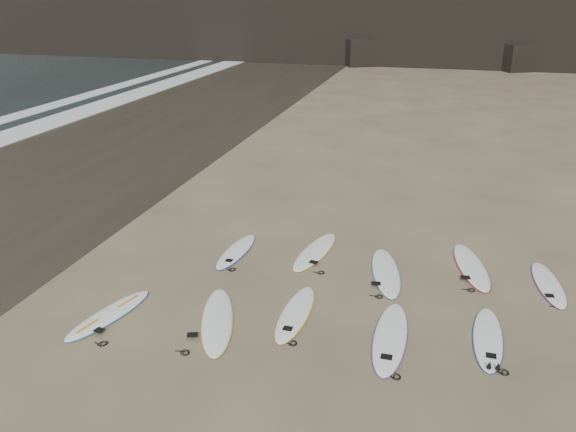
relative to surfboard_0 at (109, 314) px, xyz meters
name	(u,v)px	position (x,y,z in m)	size (l,w,h in m)	color
ground	(322,319)	(4.65, 1.15, -0.04)	(240.00, 240.00, 0.00)	#897559
wet_sand	(80,156)	(-8.35, 11.15, -0.04)	(12.00, 200.00, 0.01)	#383026
surfboard_0	(109,314)	(0.00, 0.00, 0.00)	(0.59, 2.45, 0.09)	white
surfboard_1	(217,320)	(2.44, 0.42, 0.01)	(0.67, 2.78, 0.10)	white
surfboard_2	(296,313)	(4.03, 1.16, 0.00)	(0.60, 2.50, 0.09)	white
surfboard_3	(390,337)	(6.19, 0.78, 0.01)	(0.67, 2.78, 0.10)	white
surfboard_4	(488,338)	(8.16, 1.29, 0.00)	(0.59, 2.46, 0.09)	white
surfboard_5	(236,251)	(1.62, 3.85, 0.00)	(0.57, 2.37, 0.09)	white
surfboard_6	(315,251)	(3.75, 4.41, 0.00)	(0.64, 2.67, 0.10)	white
surfboard_7	(386,272)	(5.78, 3.69, 0.01)	(0.66, 2.75, 0.10)	white
surfboard_8	(471,266)	(7.92, 4.61, 0.01)	(0.67, 2.77, 0.10)	white
surfboard_9	(548,284)	(9.74, 4.12, 0.00)	(0.58, 2.40, 0.09)	white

